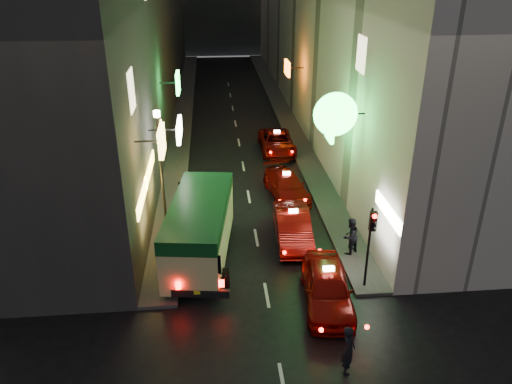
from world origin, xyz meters
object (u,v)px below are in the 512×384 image
object	(u,v)px
minibus	(200,224)
taxi_near	(327,284)
pedestrian_crossing	(349,347)
lamp_post	(162,169)
traffic_light	(371,232)

from	to	relation	value
minibus	taxi_near	xyz separation A→B (m)	(4.85, -3.57, -0.90)
taxi_near	pedestrian_crossing	world-z (taller)	pedestrian_crossing
minibus	pedestrian_crossing	distance (m)	8.55
taxi_near	lamp_post	bearing A→B (deg)	141.00
traffic_light	pedestrian_crossing	bearing A→B (deg)	-113.91
taxi_near	traffic_light	bearing A→B (deg)	21.70
lamp_post	taxi_near	bearing A→B (deg)	-39.00
traffic_light	taxi_near	bearing A→B (deg)	-158.30
minibus	traffic_light	bearing A→B (deg)	-23.53
pedestrian_crossing	taxi_near	bearing A→B (deg)	10.76
taxi_near	pedestrian_crossing	bearing A→B (deg)	-91.78
minibus	taxi_near	distance (m)	6.09
traffic_light	lamp_post	world-z (taller)	lamp_post
minibus	lamp_post	bearing A→B (deg)	134.05
taxi_near	traffic_light	size ratio (longest dim) A/B	1.65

